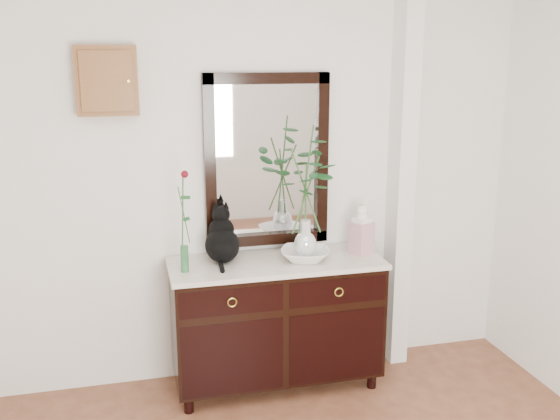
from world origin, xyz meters
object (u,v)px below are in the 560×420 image
object	(u,v)px
cat	(222,234)
sideboard	(276,317)
lotus_bowl	(305,255)
ginger_jar	(362,228)

from	to	relation	value
cat	sideboard	bearing A→B (deg)	-8.92
lotus_bowl	ginger_jar	xyz separation A→B (m)	(0.39, 0.06, 0.13)
sideboard	lotus_bowl	distance (m)	0.45
sideboard	cat	bearing A→B (deg)	166.60
sideboard	ginger_jar	distance (m)	0.79
cat	lotus_bowl	xyz separation A→B (m)	(0.50, -0.12, -0.14)
sideboard	cat	world-z (taller)	cat
cat	ginger_jar	bearing A→B (deg)	0.89
cat	ginger_jar	distance (m)	0.89
cat	lotus_bowl	bearing A→B (deg)	-8.49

